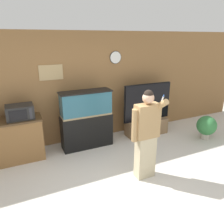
{
  "coord_description": "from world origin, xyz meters",
  "views": [
    {
      "loc": [
        -1.53,
        -2.48,
        2.45
      ],
      "look_at": [
        0.19,
        1.23,
        1.05
      ],
      "focal_mm": 35.0,
      "sensor_mm": 36.0,
      "label": 1
    }
  ],
  "objects_px": {
    "tv_on_stand": "(147,120)",
    "person_standing": "(146,134)",
    "counter_island": "(9,141)",
    "aquarium_on_stand": "(86,120)",
    "microwave": "(20,112)",
    "potted_plant": "(207,126)"
  },
  "relations": [
    {
      "from": "tv_on_stand",
      "to": "potted_plant",
      "type": "height_order",
      "value": "tv_on_stand"
    },
    {
      "from": "counter_island",
      "to": "potted_plant",
      "type": "bearing_deg",
      "value": -11.58
    },
    {
      "from": "aquarium_on_stand",
      "to": "microwave",
      "type": "bearing_deg",
      "value": 179.06
    },
    {
      "from": "counter_island",
      "to": "person_standing",
      "type": "relative_size",
      "value": 0.81
    },
    {
      "from": "counter_island",
      "to": "tv_on_stand",
      "type": "bearing_deg",
      "value": -0.92
    },
    {
      "from": "microwave",
      "to": "aquarium_on_stand",
      "type": "height_order",
      "value": "aquarium_on_stand"
    },
    {
      "from": "counter_island",
      "to": "potted_plant",
      "type": "distance_m",
      "value": 4.59
    },
    {
      "from": "aquarium_on_stand",
      "to": "person_standing",
      "type": "height_order",
      "value": "person_standing"
    },
    {
      "from": "counter_island",
      "to": "tv_on_stand",
      "type": "distance_m",
      "value": 3.28
    },
    {
      "from": "counter_island",
      "to": "aquarium_on_stand",
      "type": "relative_size",
      "value": 0.99
    },
    {
      "from": "tv_on_stand",
      "to": "person_standing",
      "type": "distance_m",
      "value": 1.95
    },
    {
      "from": "microwave",
      "to": "tv_on_stand",
      "type": "xyz_separation_m",
      "value": [
        3.01,
        -0.04,
        -0.65
      ]
    },
    {
      "from": "counter_island",
      "to": "microwave",
      "type": "distance_m",
      "value": 0.65
    },
    {
      "from": "microwave",
      "to": "aquarium_on_stand",
      "type": "xyz_separation_m",
      "value": [
        1.37,
        -0.02,
        -0.38
      ]
    },
    {
      "from": "tv_on_stand",
      "to": "potted_plant",
      "type": "relative_size",
      "value": 2.28
    },
    {
      "from": "tv_on_stand",
      "to": "person_standing",
      "type": "height_order",
      "value": "person_standing"
    },
    {
      "from": "counter_island",
      "to": "microwave",
      "type": "bearing_deg",
      "value": -2.91
    },
    {
      "from": "tv_on_stand",
      "to": "potted_plant",
      "type": "bearing_deg",
      "value": -35.59
    },
    {
      "from": "aquarium_on_stand",
      "to": "potted_plant",
      "type": "height_order",
      "value": "aquarium_on_stand"
    },
    {
      "from": "counter_island",
      "to": "tv_on_stand",
      "type": "height_order",
      "value": "tv_on_stand"
    },
    {
      "from": "person_standing",
      "to": "counter_island",
      "type": "bearing_deg",
      "value": 143.82
    },
    {
      "from": "microwave",
      "to": "potted_plant",
      "type": "distance_m",
      "value": 4.38
    }
  ]
}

